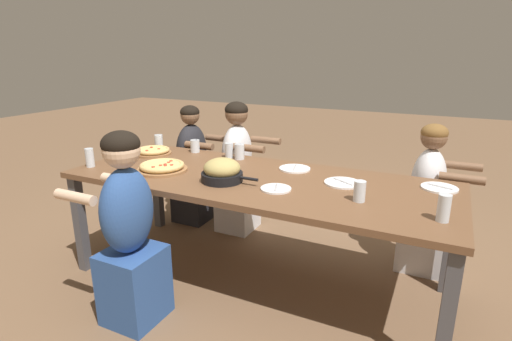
# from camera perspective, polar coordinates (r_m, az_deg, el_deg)

# --- Properties ---
(ground_plane) EXTENTS (18.00, 18.00, 0.00)m
(ground_plane) POSITION_cam_1_polar(r_m,az_deg,el_deg) (3.05, 0.00, -15.21)
(ground_plane) COLOR brown
(ground_plane) RESTS_ON ground
(dining_table) EXTENTS (2.61, 1.01, 0.79)m
(dining_table) POSITION_cam_1_polar(r_m,az_deg,el_deg) (2.74, 0.00, -2.36)
(dining_table) COLOR brown
(dining_table) RESTS_ON ground
(pizza_board_main) EXTENTS (0.36, 0.36, 0.06)m
(pizza_board_main) POSITION_cam_1_polar(r_m,az_deg,el_deg) (2.94, -13.26, 0.50)
(pizza_board_main) COLOR #996B42
(pizza_board_main) RESTS_ON dining_table
(pizza_board_second) EXTENTS (0.30, 0.30, 0.05)m
(pizza_board_second) POSITION_cam_1_polar(r_m,az_deg,el_deg) (3.43, -14.49, 2.69)
(pizza_board_second) COLOR #996B42
(pizza_board_second) RESTS_ON dining_table
(skillet_bowl) EXTENTS (0.40, 0.28, 0.16)m
(skillet_bowl) POSITION_cam_1_polar(r_m,az_deg,el_deg) (2.63, -4.86, -0.12)
(skillet_bowl) COLOR black
(skillet_bowl) RESTS_ON dining_table
(empty_plate_a) EXTENTS (0.23, 0.23, 0.02)m
(empty_plate_a) POSITION_cam_1_polar(r_m,az_deg,el_deg) (2.91, 5.56, 0.27)
(empty_plate_a) COLOR white
(empty_plate_a) RESTS_ON dining_table
(empty_plate_b) EXTENTS (0.19, 0.19, 0.02)m
(empty_plate_b) POSITION_cam_1_polar(r_m,az_deg,el_deg) (2.48, 2.86, -2.62)
(empty_plate_b) COLOR white
(empty_plate_b) RESTS_ON dining_table
(empty_plate_c) EXTENTS (0.24, 0.24, 0.02)m
(empty_plate_c) POSITION_cam_1_polar(r_m,az_deg,el_deg) (2.65, 12.29, -1.74)
(empty_plate_c) COLOR white
(empty_plate_c) RESTS_ON dining_table
(empty_plate_d) EXTENTS (0.22, 0.22, 0.02)m
(empty_plate_d) POSITION_cam_1_polar(r_m,az_deg,el_deg) (2.75, 24.73, -2.27)
(empty_plate_d) COLOR white
(empty_plate_d) RESTS_ON dining_table
(cocktail_glass_blue) EXTENTS (0.08, 0.08, 0.13)m
(cocktail_glass_blue) POSITION_cam_1_polar(r_m,az_deg,el_deg) (3.43, -8.70, 3.39)
(cocktail_glass_blue) COLOR silver
(cocktail_glass_blue) RESTS_ON dining_table
(drinking_glass_a) EXTENTS (0.08, 0.08, 0.12)m
(drinking_glass_a) POSITION_cam_1_polar(r_m,az_deg,el_deg) (3.17, -2.38, 2.59)
(drinking_glass_a) COLOR silver
(drinking_glass_a) RESTS_ON dining_table
(drinking_glass_b) EXTENTS (0.06, 0.06, 0.14)m
(drinking_glass_b) POSITION_cam_1_polar(r_m,az_deg,el_deg) (2.22, 25.23, -5.09)
(drinking_glass_b) COLOR silver
(drinking_glass_b) RESTS_ON dining_table
(drinking_glass_c) EXTENTS (0.07, 0.07, 0.12)m
(drinking_glass_c) POSITION_cam_1_polar(r_m,az_deg,el_deg) (2.35, 14.57, -3.04)
(drinking_glass_c) COLOR silver
(drinking_glass_c) RESTS_ON dining_table
(drinking_glass_d) EXTENTS (0.07, 0.07, 0.12)m
(drinking_glass_d) POSITION_cam_1_polar(r_m,az_deg,el_deg) (3.21, -3.86, 2.72)
(drinking_glass_d) COLOR silver
(drinking_glass_d) RESTS_ON dining_table
(drinking_glass_e) EXTENTS (0.06, 0.06, 0.14)m
(drinking_glass_e) POSITION_cam_1_polar(r_m,az_deg,el_deg) (3.20, -22.64, 1.56)
(drinking_glass_e) COLOR silver
(drinking_glass_e) RESTS_ON dining_table
(drinking_glass_f) EXTENTS (0.07, 0.07, 0.12)m
(drinking_glass_f) POSITION_cam_1_polar(r_m,az_deg,el_deg) (3.64, -13.72, 3.96)
(drinking_glass_f) COLOR silver
(drinking_glass_f) RESTS_ON dining_table
(drinking_glass_g) EXTENTS (0.06, 0.06, 0.12)m
(drinking_glass_g) POSITION_cam_1_polar(r_m,az_deg,el_deg) (2.84, -18.24, 0.03)
(drinking_glass_g) COLOR silver
(drinking_glass_g) RESTS_ON dining_table
(diner_near_midleft) EXTENTS (0.51, 0.40, 1.19)m
(diner_near_midleft) POSITION_cam_1_polar(r_m,az_deg,el_deg) (2.51, -17.65, -8.94)
(diner_near_midleft) COLOR #2D5193
(diner_near_midleft) RESTS_ON ground
(diner_far_midleft) EXTENTS (0.51, 0.40, 1.19)m
(diner_far_midleft) POSITION_cam_1_polar(r_m,az_deg,el_deg) (3.64, -2.64, -0.26)
(diner_far_midleft) COLOR silver
(diner_far_midleft) RESTS_ON ground
(diner_far_right) EXTENTS (0.51, 0.40, 1.12)m
(diner_far_right) POSITION_cam_1_polar(r_m,az_deg,el_deg) (3.24, 23.08, -4.59)
(diner_far_right) COLOR silver
(diner_far_right) RESTS_ON ground
(diner_far_left) EXTENTS (0.51, 0.40, 1.13)m
(diner_far_left) POSITION_cam_1_polar(r_m,az_deg,el_deg) (3.90, -9.01, 0.09)
(diner_far_left) COLOR #232328
(diner_far_left) RESTS_ON ground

